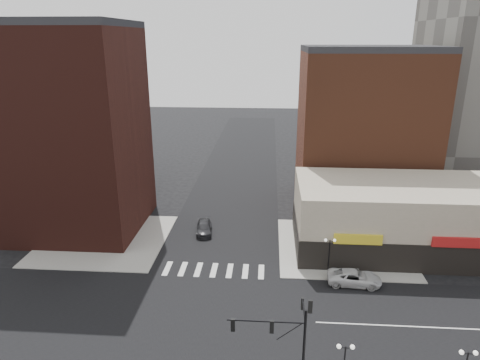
{
  "coord_description": "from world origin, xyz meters",
  "views": [
    {
      "loc": [
        5.57,
        -32.11,
        23.87
      ],
      "look_at": [
        2.86,
        6.25,
        11.0
      ],
      "focal_mm": 32.0,
      "sensor_mm": 36.0,
      "label": 1
    }
  ],
  "objects_px": {
    "street_lamp_se_a": "(345,357)",
    "street_lamp_ne": "(330,247)",
    "dark_sedan_north": "(204,228)",
    "traffic_signal": "(290,332)",
    "white_suv": "(354,278)"
  },
  "relations": [
    {
      "from": "street_lamp_se_a",
      "to": "street_lamp_ne",
      "type": "distance_m",
      "value": 16.03
    },
    {
      "from": "dark_sedan_north",
      "to": "street_lamp_se_a",
      "type": "bearing_deg",
      "value": -68.85
    },
    {
      "from": "traffic_signal",
      "to": "white_suv",
      "type": "relative_size",
      "value": 1.44
    },
    {
      "from": "white_suv",
      "to": "dark_sedan_north",
      "type": "relative_size",
      "value": 1.14
    },
    {
      "from": "white_suv",
      "to": "dark_sedan_north",
      "type": "bearing_deg",
      "value": 61.16
    },
    {
      "from": "traffic_signal",
      "to": "street_lamp_ne",
      "type": "height_order",
      "value": "traffic_signal"
    },
    {
      "from": "street_lamp_se_a",
      "to": "white_suv",
      "type": "height_order",
      "value": "street_lamp_se_a"
    },
    {
      "from": "street_lamp_se_a",
      "to": "white_suv",
      "type": "relative_size",
      "value": 0.77
    },
    {
      "from": "traffic_signal",
      "to": "dark_sedan_north",
      "type": "bearing_deg",
      "value": 111.24
    },
    {
      "from": "street_lamp_se_a",
      "to": "dark_sedan_north",
      "type": "bearing_deg",
      "value": 118.11
    },
    {
      "from": "street_lamp_ne",
      "to": "dark_sedan_north",
      "type": "xyz_separation_m",
      "value": [
        -14.57,
        9.4,
        -2.61
      ]
    },
    {
      "from": "traffic_signal",
      "to": "street_lamp_se_a",
      "type": "distance_m",
      "value": 4.12
    },
    {
      "from": "traffic_signal",
      "to": "dark_sedan_north",
      "type": "relative_size",
      "value": 1.64
    },
    {
      "from": "white_suv",
      "to": "traffic_signal",
      "type": "bearing_deg",
      "value": 157.01
    },
    {
      "from": "dark_sedan_north",
      "to": "street_lamp_ne",
      "type": "bearing_deg",
      "value": -39.79
    }
  ]
}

